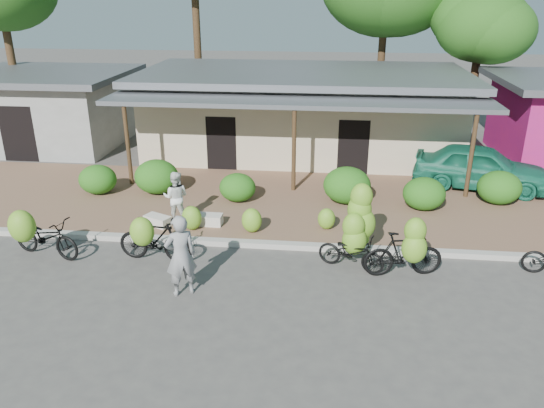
% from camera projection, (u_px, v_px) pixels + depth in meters
% --- Properties ---
extents(ground, '(100.00, 100.00, 0.00)m').
position_uv_depth(ground, '(274.00, 287.00, 12.18)').
color(ground, '#474542').
rests_on(ground, ground).
extents(sidewalk, '(60.00, 6.00, 0.12)m').
position_uv_depth(sidewalk, '(291.00, 204.00, 16.76)').
color(sidewalk, brown).
rests_on(sidewalk, ground).
extents(curb, '(60.00, 0.25, 0.15)m').
position_uv_depth(curb, '(282.00, 245.00, 13.99)').
color(curb, '#A8A399').
rests_on(curb, ground).
extents(shop_main, '(13.00, 8.50, 3.35)m').
position_uv_depth(shop_main, '(302.00, 112.00, 21.60)').
color(shop_main, '#BAA58D').
rests_on(shop_main, ground).
extents(shop_grey, '(7.00, 6.00, 3.15)m').
position_uv_depth(shop_grey, '(47.00, 108.00, 22.81)').
color(shop_grey, '#979792').
rests_on(shop_grey, ground).
extents(tree_near_right, '(4.19, 3.99, 6.60)m').
position_uv_depth(tree_near_right, '(477.00, 22.00, 23.01)').
color(tree_near_right, '#48341C').
rests_on(tree_near_right, ground).
extents(hedge_0, '(1.23, 1.10, 0.96)m').
position_uv_depth(hedge_0, '(98.00, 179.00, 17.28)').
color(hedge_0, '#175112').
rests_on(hedge_0, sidewalk).
extents(hedge_1, '(1.44, 1.29, 1.12)m').
position_uv_depth(hedge_1, '(157.00, 177.00, 17.28)').
color(hedge_1, '#175112').
rests_on(hedge_1, sidewalk).
extents(hedge_2, '(1.15, 1.04, 0.90)m').
position_uv_depth(hedge_2, '(238.00, 187.00, 16.67)').
color(hedge_2, '#175112').
rests_on(hedge_2, sidewalk).
extents(hedge_3, '(1.47, 1.33, 1.15)m').
position_uv_depth(hedge_3, '(347.00, 185.00, 16.49)').
color(hedge_3, '#175112').
rests_on(hedge_3, sidewalk).
extents(hedge_4, '(1.28, 1.15, 0.99)m').
position_uv_depth(hedge_4, '(424.00, 194.00, 16.02)').
color(hedge_4, '#175112').
rests_on(hedge_4, sidewalk).
extents(hedge_5, '(1.34, 1.20, 1.04)m').
position_uv_depth(hedge_5, '(499.00, 188.00, 16.45)').
color(hedge_5, '#175112').
rests_on(hedge_5, sidewalk).
extents(bike_far_left, '(2.10, 1.51, 1.51)m').
position_uv_depth(bike_far_left, '(42.00, 235.00, 13.29)').
color(bike_far_left, black).
rests_on(bike_far_left, ground).
extents(bike_left, '(1.96, 1.25, 1.46)m').
position_uv_depth(bike_left, '(153.00, 239.00, 13.05)').
color(bike_left, black).
rests_on(bike_left, ground).
extents(bike_center, '(1.76, 1.37, 2.04)m').
position_uv_depth(bike_center, '(356.00, 234.00, 12.93)').
color(bike_center, black).
rests_on(bike_center, ground).
extents(bike_right, '(1.95, 1.31, 1.76)m').
position_uv_depth(bike_right, '(406.00, 251.00, 12.30)').
color(bike_right, black).
rests_on(bike_right, ground).
extents(loose_banana_a, '(0.56, 0.47, 0.70)m').
position_uv_depth(loose_banana_a, '(192.00, 218.00, 14.69)').
color(loose_banana_a, '#6EAE2B').
rests_on(loose_banana_a, sidewalk).
extents(loose_banana_b, '(0.56, 0.47, 0.69)m').
position_uv_depth(loose_banana_b, '(252.00, 220.00, 14.54)').
color(loose_banana_b, '#6EAE2B').
rests_on(loose_banana_b, sidewalk).
extents(loose_banana_c, '(0.49, 0.41, 0.61)m').
position_uv_depth(loose_banana_c, '(326.00, 219.00, 14.74)').
color(loose_banana_c, '#6EAE2B').
rests_on(loose_banana_c, sidewalk).
extents(sack_near, '(0.86, 0.43, 0.30)m').
position_uv_depth(sack_near, '(207.00, 219.00, 15.09)').
color(sack_near, beige).
rests_on(sack_near, sidewalk).
extents(sack_far, '(0.84, 0.66, 0.28)m').
position_uv_depth(sack_far, '(158.00, 221.00, 15.04)').
color(sack_far, beige).
rests_on(sack_far, sidewalk).
extents(vendor, '(0.83, 0.74, 1.91)m').
position_uv_depth(vendor, '(181.00, 256.00, 11.56)').
color(vendor, gray).
rests_on(vendor, ground).
extents(bystander, '(0.75, 0.59, 1.52)m').
position_uv_depth(bystander, '(176.00, 197.00, 15.03)').
color(bystander, white).
rests_on(bystander, sidewalk).
extents(teal_van, '(4.60, 2.69, 1.47)m').
position_uv_depth(teal_van, '(481.00, 167.00, 17.68)').
color(teal_van, '#186E52').
rests_on(teal_van, sidewalk).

